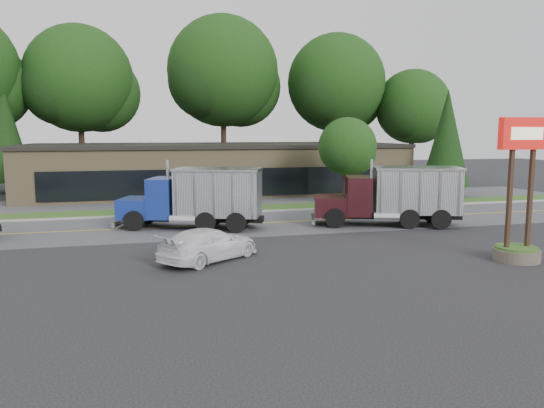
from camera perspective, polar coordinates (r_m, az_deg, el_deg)
The scene contains 18 objects.
ground at distance 22.26m, azimuth -1.34°, elevation -6.18°, with size 140.00×140.00×0.00m, color #39393E.
road at distance 30.91m, azimuth -5.09°, elevation -2.24°, with size 60.00×8.00×0.02m, color slate.
center_line at distance 30.91m, azimuth -5.09°, elevation -2.24°, with size 60.00×0.12×0.01m, color gold.
curb at distance 35.01m, azimuth -6.19°, elevation -1.07°, with size 60.00×0.30×0.12m, color #9E9E99.
grass_verge at distance 36.77m, azimuth -6.59°, elevation -0.65°, with size 60.00×3.40×0.03m, color #3A5D20.
far_parking at distance 41.68m, azimuth -7.52°, elevation 0.33°, with size 60.00×7.00×0.02m, color slate.
strip_mall at distance 47.67m, azimuth -6.03°, elevation 3.71°, with size 32.00×12.00×4.00m, color #8F7B57.
bilo_sign at distance 24.30m, azimuth 25.02°, elevation -0.88°, with size 2.20×1.90×5.95m.
tree_far_b at distance 55.59m, azimuth -19.87°, elevation 12.04°, with size 10.89×10.25×15.54m.
tree_far_c at distance 56.20m, azimuth -5.14°, elevation 13.47°, with size 12.01×11.31×17.14m.
tree_far_d at distance 58.29m, azimuth 7.03°, elevation 12.31°, with size 10.98×10.34×15.67m.
tree_far_e at distance 59.70m, azimuth 14.95°, elevation 9.72°, with size 8.39×7.90×11.97m.
evergreen_left at distance 52.26m, azimuth -26.86°, elevation 7.06°, with size 4.36×4.36×9.92m.
evergreen_right at distance 46.28m, azimuth 18.28°, elevation 6.75°, with size 3.88×3.88×8.81m.
tree_verge at distance 39.08m, azimuth 8.17°, elevation 5.83°, with size 4.49×4.23×6.41m.
dump_truck_blue at distance 29.67m, azimuth -7.83°, elevation 0.81°, with size 8.26×5.01×3.36m.
dump_truck_maroon at distance 31.19m, azimuth 13.12°, elevation 1.02°, with size 8.54×4.85×3.36m.
rally_car at distance 22.45m, azimuth -6.82°, elevation -4.33°, with size 1.91×4.71×1.37m, color white.
Camera 1 is at (-4.83, -21.05, 5.39)m, focal length 35.00 mm.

